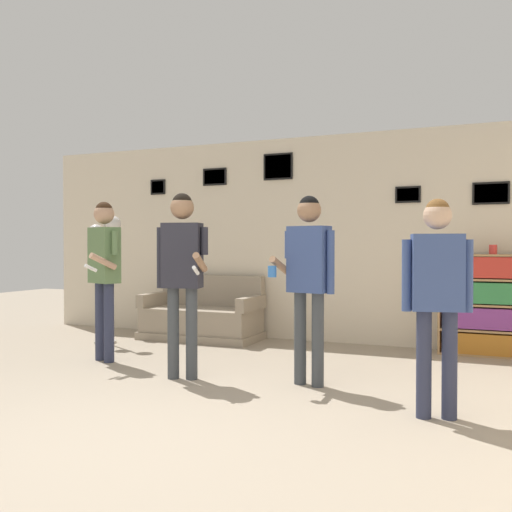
% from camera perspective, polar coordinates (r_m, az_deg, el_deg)
% --- Properties ---
extents(ground_plane, '(20.00, 20.00, 0.00)m').
position_cam_1_polar(ground_plane, '(3.92, -13.77, -17.72)').
color(ground_plane, gray).
extents(wall_back, '(8.36, 0.08, 2.70)m').
position_cam_1_polar(wall_back, '(7.57, 5.84, 1.76)').
color(wall_back, beige).
rests_on(wall_back, ground_plane).
extents(couch, '(1.59, 0.80, 0.85)m').
position_cam_1_polar(couch, '(7.80, -5.34, -6.15)').
color(couch, gray).
rests_on(couch, ground_plane).
extents(bookshelf, '(0.98, 0.30, 1.16)m').
position_cam_1_polar(bookshelf, '(7.05, 21.79, -4.58)').
color(bookshelf, '#A87F51').
rests_on(bookshelf, ground_plane).
extents(floor_lamp, '(0.47, 0.28, 1.64)m').
position_cam_1_polar(floor_lamp, '(7.60, -14.89, 0.87)').
color(floor_lamp, '#ADA89E').
rests_on(floor_lamp, ground_plane).
extents(person_player_foreground_left, '(0.47, 0.57, 1.74)m').
position_cam_1_polar(person_player_foreground_left, '(6.41, -14.96, -0.65)').
color(person_player_foreground_left, '#2D334C').
rests_on(person_player_foreground_left, ground_plane).
extents(person_player_foreground_center, '(0.55, 0.44, 1.75)m').
position_cam_1_polar(person_player_foreground_center, '(5.41, -7.40, -0.79)').
color(person_player_foreground_center, '#3D4247').
rests_on(person_player_foreground_center, ground_plane).
extents(person_watcher_holding_cup, '(0.55, 0.40, 1.71)m').
position_cam_1_polar(person_watcher_holding_cup, '(5.14, 5.29, -1.26)').
color(person_watcher_holding_cup, '#3D4247').
rests_on(person_watcher_holding_cup, ground_plane).
extents(person_spectator_near_bookshelf, '(0.49, 0.28, 1.60)m').
position_cam_1_polar(person_spectator_near_bookshelf, '(4.34, 17.66, -2.78)').
color(person_spectator_near_bookshelf, '#2D334C').
rests_on(person_spectator_near_bookshelf, ground_plane).
extents(drinking_cup, '(0.09, 0.09, 0.11)m').
position_cam_1_polar(drinking_cup, '(7.02, 22.62, 0.60)').
color(drinking_cup, red).
rests_on(drinking_cup, bookshelf).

